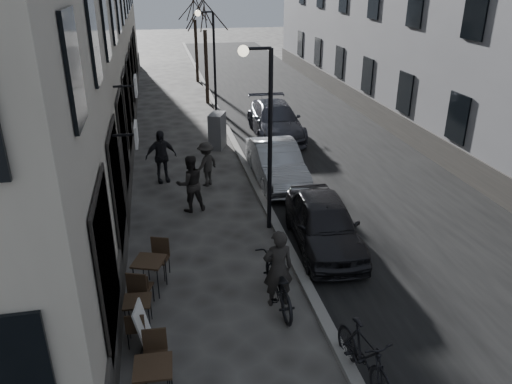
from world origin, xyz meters
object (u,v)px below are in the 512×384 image
object	(u,v)px
car_far	(275,120)
tree_far	(194,7)
pedestrian_near	(190,183)
pedestrian_mid	(206,164)
bistro_set_b	(138,311)
streetlamp_near	(264,121)
bicycle	(278,282)
pedestrian_far	(161,156)
car_near	(324,223)
sign_board	(145,331)
moped	(364,355)
streetlamp_far	(211,53)
bistro_set_a	(154,380)
car_mid	(276,163)
bistro_set_c	(150,272)
tree_near	(204,14)
utility_cabinet	(217,131)

from	to	relation	value
car_far	tree_far	bearing A→B (deg)	102.63
pedestrian_near	pedestrian_mid	xyz separation A→B (m)	(0.68, 1.88, -0.12)
bistro_set_b	pedestrian_near	size ratio (longest dim) A/B	0.77
streetlamp_near	bicycle	world-z (taller)	streetlamp_near
pedestrian_far	car_near	bearing A→B (deg)	-67.30
tree_far	pedestrian_far	distance (m)	17.57
tree_far	sign_board	xyz separation A→B (m)	(-3.36, -25.41, -4.26)
bistro_set_b	moped	world-z (taller)	moped
bicycle	streetlamp_far	bearing A→B (deg)	-92.95
bicycle	car_far	bearing A→B (deg)	-104.49
streetlamp_far	pedestrian_far	world-z (taller)	streetlamp_far
bistro_set_a	streetlamp_near	bearing A→B (deg)	64.33
streetlamp_far	car_mid	distance (m)	9.13
sign_board	bicycle	bearing A→B (deg)	28.24
car_near	car_mid	size ratio (longest dim) A/B	0.96
car_mid	pedestrian_mid	bearing A→B (deg)	176.37
bistro_set_b	car_far	xyz separation A→B (m)	(5.76, 12.17, 0.31)
streetlamp_far	bistro_set_c	distance (m)	15.06
tree_near	pedestrian_far	world-z (taller)	tree_near
bistro_set_c	pedestrian_near	xyz separation A→B (m)	(1.25, 4.05, 0.40)
car_far	moped	xyz separation A→B (m)	(-1.83, -14.43, -0.17)
utility_cabinet	pedestrian_near	xyz separation A→B (m)	(-1.55, -5.74, 0.16)
pedestrian_near	pedestrian_far	distance (m)	2.62
streetlamp_far	pedestrian_near	xyz separation A→B (m)	(-1.91, -10.43, -2.27)
tree_near	pedestrian_far	xyz separation A→B (m)	(-2.79, -10.94, -3.74)
pedestrian_mid	car_mid	distance (m)	2.41
bicycle	bistro_set_b	bearing A→B (deg)	3.12
pedestrian_mid	car_near	distance (m)	5.41
tree_far	bistro_set_a	distance (m)	27.31
sign_board	pedestrian_mid	xyz separation A→B (m)	(2.05, 7.86, 0.36)
tree_near	bistro_set_c	size ratio (longest dim) A/B	3.42
bicycle	pedestrian_far	bearing A→B (deg)	-74.65
bistro_set_c	moped	world-z (taller)	moped
utility_cabinet	tree_far	bearing A→B (deg)	110.15
tree_far	moped	distance (m)	27.33
streetlamp_far	utility_cabinet	size ratio (longest dim) A/B	3.51
utility_cabinet	bicycle	bearing A→B (deg)	-68.46
tree_near	bistro_set_a	bearing A→B (deg)	-98.71
bistro_set_b	sign_board	size ratio (longest dim) A/B	1.38
tree_near	car_mid	bearing A→B (deg)	-84.64
tree_far	sign_board	world-z (taller)	tree_far
sign_board	car_near	distance (m)	5.59
bicycle	car_far	distance (m)	12.27
utility_cabinet	car_far	xyz separation A→B (m)	(2.71, 1.11, -0.01)
sign_board	pedestrian_far	bearing A→B (deg)	97.05
tree_far	bicycle	world-z (taller)	tree_far
tree_near	tree_far	distance (m)	6.00
sign_board	utility_cabinet	distance (m)	12.08
bicycle	moped	size ratio (longest dim) A/B	1.15
tree_near	car_near	size ratio (longest dim) A/B	1.43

